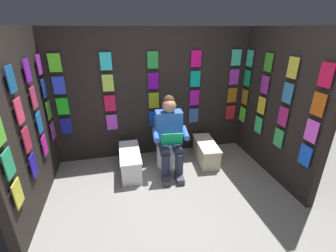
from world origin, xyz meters
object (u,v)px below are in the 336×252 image
at_px(toilet, 168,145).
at_px(person_reading, 170,135).
at_px(comic_longbox_far, 130,162).
at_px(comic_longbox_near, 206,151).

distance_m(toilet, person_reading, 0.35).
xyz_separation_m(toilet, person_reading, (0.02, 0.23, 0.27)).
bearing_deg(toilet, person_reading, 90.68).
bearing_deg(toilet, comic_longbox_far, 19.10).
bearing_deg(person_reading, toilet, -89.32).
relative_size(comic_longbox_near, comic_longbox_far, 0.97).
height_order(toilet, comic_longbox_near, toilet).
bearing_deg(comic_longbox_far, person_reading, 174.30).
bearing_deg(person_reading, comic_longbox_near, -163.18).
distance_m(comic_longbox_near, comic_longbox_far, 1.27).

